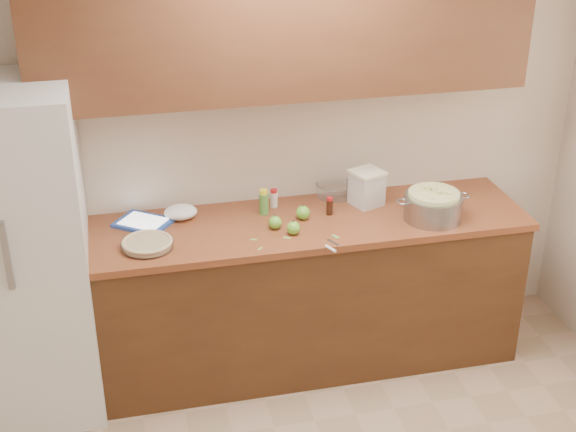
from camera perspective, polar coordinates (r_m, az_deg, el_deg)
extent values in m
plane|color=beige|center=(4.55, -0.71, 5.70)|extent=(3.60, 0.00, 3.60)
cube|color=#482C14|center=(4.64, 0.20, -5.69)|extent=(2.60, 0.65, 0.88)
cube|color=#9C502A|center=(4.42, 0.21, -0.61)|extent=(2.64, 0.68, 0.04)
cube|color=#522F19|center=(4.20, -0.26, 13.23)|extent=(2.60, 0.34, 0.70)
cube|color=silver|center=(4.33, -18.61, -2.72)|extent=(0.70, 0.70, 1.80)
cylinder|color=silver|center=(4.19, -9.97, -2.01)|extent=(0.27, 0.27, 0.04)
cylinder|color=#D2B984|center=(4.19, -9.97, -1.99)|extent=(0.24, 0.24, 0.03)
torus|color=#D2B984|center=(4.19, -9.99, -1.82)|extent=(0.26, 0.26, 0.02)
cylinder|color=gray|center=(4.48, 10.26, 0.63)|extent=(0.32, 0.32, 0.14)
torus|color=gray|center=(4.40, 8.20, 1.01)|extent=(0.07, 0.07, 0.01)
torus|color=gray|center=(4.53, 12.37, 1.42)|extent=(0.07, 0.07, 0.01)
cylinder|color=beige|center=(4.48, 10.28, 0.82)|extent=(0.28, 0.28, 0.15)
cube|color=silver|center=(4.59, 5.61, 1.92)|extent=(0.20, 0.20, 0.19)
cube|color=#F4EBC3|center=(4.55, 5.67, 3.10)|extent=(0.22, 0.22, 0.02)
cube|color=#2247A6|center=(4.44, -10.25, -0.48)|extent=(0.35, 0.34, 0.02)
cube|color=white|center=(4.44, -10.27, -0.36)|extent=(0.29, 0.27, 0.00)
cube|color=gray|center=(4.19, 3.23, -1.88)|extent=(0.05, 0.08, 0.00)
cylinder|color=white|center=(4.12, 3.05, -2.33)|extent=(0.05, 0.08, 0.02)
cylinder|color=#4C8C38|center=(4.47, -1.73, 0.88)|extent=(0.05, 0.05, 0.12)
cylinder|color=yellow|center=(4.44, -1.74, 1.73)|extent=(0.05, 0.05, 0.03)
cylinder|color=beige|center=(4.56, -1.02, 1.18)|extent=(0.04, 0.04, 0.09)
cylinder|color=red|center=(4.53, -1.02, 1.80)|extent=(0.04, 0.04, 0.02)
cylinder|color=black|center=(4.47, 2.97, 0.63)|extent=(0.04, 0.04, 0.09)
cylinder|color=red|center=(4.45, 2.99, 1.23)|extent=(0.03, 0.03, 0.02)
cylinder|color=silver|center=(4.70, 3.30, 1.90)|extent=(0.21, 0.21, 0.08)
torus|color=silver|center=(4.69, 3.31, 2.31)|extent=(0.22, 0.22, 0.01)
ellipsoid|color=white|center=(4.47, -7.65, 0.28)|extent=(0.19, 0.16, 0.08)
sphere|color=#63AA2F|center=(4.31, -0.92, -0.46)|extent=(0.07, 0.07, 0.07)
cylinder|color=#3F2D19|center=(4.30, -0.93, 0.04)|extent=(0.01, 0.01, 0.01)
sphere|color=#63AA2F|center=(4.42, 1.07, 0.24)|extent=(0.08, 0.08, 0.08)
cylinder|color=#3F2D19|center=(4.40, 1.07, 0.77)|extent=(0.01, 0.01, 0.01)
sphere|color=#63AA2F|center=(4.26, 0.39, -0.85)|extent=(0.07, 0.07, 0.07)
cylinder|color=#3F2D19|center=(4.24, 0.39, -0.34)|extent=(0.01, 0.01, 0.01)
cube|color=#7CAA52|center=(4.23, -0.08, -1.56)|extent=(0.04, 0.04, 0.00)
cube|color=#7CAA52|center=(4.22, -2.45, -1.69)|extent=(0.04, 0.02, 0.00)
cube|color=#7CAA52|center=(4.25, 3.39, -1.47)|extent=(0.04, 0.05, 0.00)
cube|color=#7CAA52|center=(4.13, -1.99, -2.33)|extent=(0.03, 0.03, 0.00)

